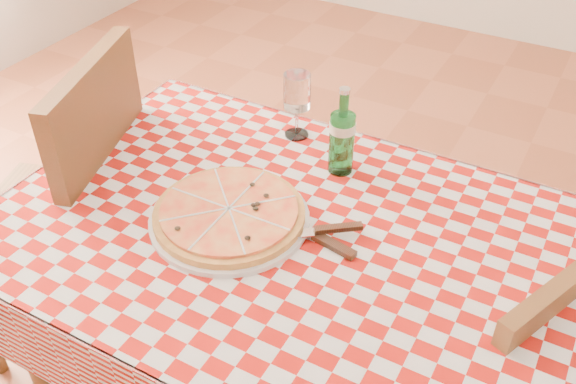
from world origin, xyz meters
name	(u,v)px	position (x,y,z in m)	size (l,w,h in m)	color
dining_table	(283,262)	(0.00, 0.00, 0.66)	(1.20, 0.80, 0.75)	brown
tablecloth	(283,232)	(0.00, 0.00, 0.75)	(1.30, 0.90, 0.01)	#990F09
chair_far	(77,201)	(-0.67, 0.01, 0.58)	(0.57, 0.57, 1.01)	brown
pizza_plate	(229,213)	(-0.12, -0.03, 0.78)	(0.36, 0.36, 0.05)	#C58541
water_bottle	(342,131)	(0.01, 0.27, 0.87)	(0.06, 0.06, 0.23)	#196727
wine_glass	(297,106)	(-0.16, 0.36, 0.85)	(0.07, 0.07, 0.18)	white
cutlery	(314,232)	(0.07, 0.01, 0.77)	(0.27, 0.23, 0.03)	silver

